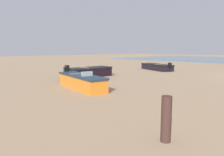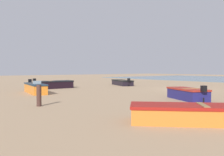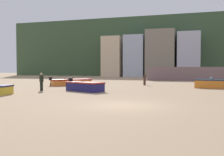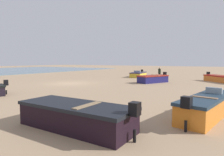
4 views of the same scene
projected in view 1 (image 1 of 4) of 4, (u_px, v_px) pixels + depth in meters
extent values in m
cube|color=black|center=(89.00, 73.00, 19.20)|extent=(1.57, 4.31, 0.77)
cube|color=black|center=(89.00, 68.00, 19.14)|extent=(1.65, 4.42, 0.12)
cube|color=black|center=(67.00, 68.00, 17.54)|extent=(0.32, 0.28, 0.40)
cylinder|color=black|center=(67.00, 77.00, 17.65)|extent=(0.10, 0.10, 0.39)
cube|color=#8E7250|center=(84.00, 68.00, 18.77)|extent=(1.31, 0.25, 0.08)
cube|color=orange|center=(81.00, 83.00, 13.51)|extent=(4.91, 1.94, 0.79)
cube|color=#203242|center=(81.00, 76.00, 13.45)|extent=(5.03, 2.03, 0.12)
cube|color=black|center=(66.00, 70.00, 15.54)|extent=(0.33, 0.36, 0.40)
cylinder|color=black|center=(67.00, 81.00, 15.66)|extent=(0.12, 0.12, 0.39)
cube|color=#8C9EA8|center=(87.00, 74.00, 12.73)|extent=(0.31, 0.72, 0.28)
cube|color=#8C694A|center=(77.00, 74.00, 13.94)|extent=(0.40, 1.01, 0.08)
cube|color=black|center=(157.00, 67.00, 25.79)|extent=(4.95, 3.13, 0.62)
cube|color=black|center=(157.00, 65.00, 25.74)|extent=(5.07, 3.24, 0.12)
cube|color=black|center=(170.00, 64.00, 23.40)|extent=(0.38, 0.40, 0.40)
cylinder|color=black|center=(170.00, 71.00, 23.50)|extent=(0.13, 0.13, 0.31)
cube|color=#956D48|center=(160.00, 64.00, 25.19)|extent=(0.70, 1.33, 0.08)
cylinder|color=#422A24|center=(166.00, 119.00, 5.65)|extent=(0.28, 0.28, 1.29)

